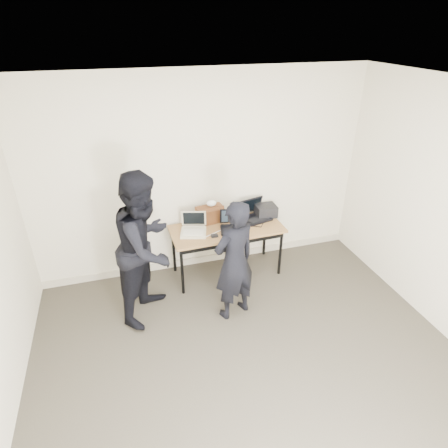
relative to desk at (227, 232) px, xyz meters
name	(u,v)px	position (x,y,z in m)	size (l,w,h in m)	color
room	(268,273)	(-0.23, -1.88, 0.69)	(4.60, 4.60, 2.80)	#3C372D
desk	(227,232)	(0.00, 0.00, 0.00)	(1.52, 0.69, 0.72)	brown
laptop_beige	(194,229)	(-0.45, 0.02, 0.11)	(0.40, 0.39, 0.26)	#C1B89A
laptop_center	(233,225)	(0.07, -0.03, 0.12)	(0.39, 0.39, 0.26)	black
laptop_right	(254,214)	(0.45, 0.18, 0.12)	(0.44, 0.43, 0.27)	black
leather_satchel	(210,214)	(-0.18, 0.23, 0.19)	(0.38, 0.23, 0.25)	#5B3218
tissue	(211,203)	(-0.15, 0.23, 0.34)	(0.13, 0.10, 0.08)	white
equipment_box	(266,211)	(0.63, 0.19, 0.14)	(0.28, 0.24, 0.16)	black
power_brick	(215,236)	(-0.22, -0.17, 0.08)	(0.09, 0.05, 0.03)	black
cables	(239,227)	(0.16, -0.01, 0.06)	(0.96, 0.42, 0.01)	black
person_typist	(234,261)	(-0.16, -0.81, 0.09)	(0.55, 0.36, 1.50)	black
person_observer	(146,247)	(-1.10, -0.47, 0.25)	(0.88, 0.69, 1.81)	black
baseboard	(205,259)	(-0.23, 0.35, -0.61)	(4.50, 0.03, 0.10)	#BCB29C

